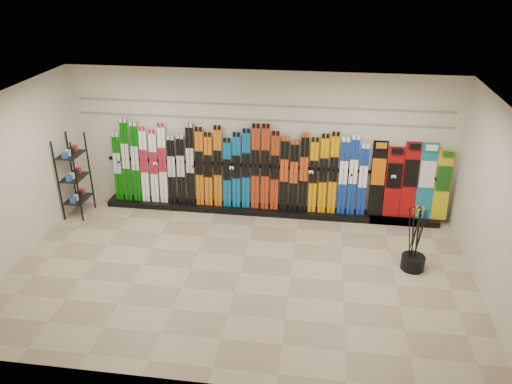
# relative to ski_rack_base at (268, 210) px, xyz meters

# --- Properties ---
(floor) EXTENTS (8.00, 8.00, 0.00)m
(floor) POSITION_rel_ski_rack_base_xyz_m (-0.22, -2.28, -0.06)
(floor) COLOR gray
(floor) RESTS_ON ground
(back_wall) EXTENTS (8.00, 0.00, 8.00)m
(back_wall) POSITION_rel_ski_rack_base_xyz_m (-0.22, 0.22, 1.44)
(back_wall) COLOR beige
(back_wall) RESTS_ON floor
(left_wall) EXTENTS (0.00, 5.00, 5.00)m
(left_wall) POSITION_rel_ski_rack_base_xyz_m (-4.22, -2.28, 1.44)
(left_wall) COLOR beige
(left_wall) RESTS_ON floor
(right_wall) EXTENTS (0.00, 5.00, 5.00)m
(right_wall) POSITION_rel_ski_rack_base_xyz_m (3.78, -2.28, 1.44)
(right_wall) COLOR beige
(right_wall) RESTS_ON floor
(ceiling) EXTENTS (8.00, 8.00, 0.00)m
(ceiling) POSITION_rel_ski_rack_base_xyz_m (-0.22, -2.28, 2.94)
(ceiling) COLOR silver
(ceiling) RESTS_ON back_wall
(ski_rack_base) EXTENTS (8.00, 0.40, 0.12)m
(ski_rack_base) POSITION_rel_ski_rack_base_xyz_m (0.00, 0.00, 0.00)
(ski_rack_base) COLOR black
(ski_rack_base) RESTS_ON floor
(skis) EXTENTS (5.38, 0.19, 1.84)m
(skis) POSITION_rel_ski_rack_base_xyz_m (-0.68, 0.03, 0.90)
(skis) COLOR #045E04
(skis) RESTS_ON ski_rack_base
(snowboards) EXTENTS (1.58, 0.24, 1.58)m
(snowboards) POSITION_rel_ski_rack_base_xyz_m (2.87, 0.08, 0.82)
(snowboards) COLOR black
(snowboards) RESTS_ON ski_rack_base
(accessory_rack) EXTENTS (0.40, 0.60, 1.73)m
(accessory_rack) POSITION_rel_ski_rack_base_xyz_m (-3.97, -0.58, 0.81)
(accessory_rack) COLOR black
(accessory_rack) RESTS_ON floor
(pole_bin) EXTENTS (0.41, 0.41, 0.25)m
(pole_bin) POSITION_rel_ski_rack_base_xyz_m (2.77, -1.73, 0.07)
(pole_bin) COLOR black
(pole_bin) RESTS_ON floor
(ski_poles) EXTENTS (0.30, 0.30, 1.18)m
(ski_poles) POSITION_rel_ski_rack_base_xyz_m (2.74, -1.70, 0.55)
(ski_poles) COLOR black
(ski_poles) RESTS_ON pole_bin
(slatwall_rail_0) EXTENTS (7.60, 0.02, 0.03)m
(slatwall_rail_0) POSITION_rel_ski_rack_base_xyz_m (-0.22, 0.20, 1.94)
(slatwall_rail_0) COLOR gray
(slatwall_rail_0) RESTS_ON back_wall
(slatwall_rail_1) EXTENTS (7.60, 0.02, 0.03)m
(slatwall_rail_1) POSITION_rel_ski_rack_base_xyz_m (-0.22, 0.20, 2.24)
(slatwall_rail_1) COLOR gray
(slatwall_rail_1) RESTS_ON back_wall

